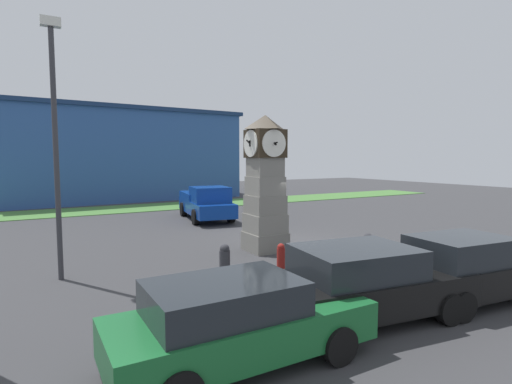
{
  "coord_description": "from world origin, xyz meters",
  "views": [
    {
      "loc": [
        -8.93,
        -12.76,
        3.36
      ],
      "look_at": [
        -0.62,
        1.8,
        1.93
      ],
      "focal_mm": 28.0,
      "sensor_mm": 36.0,
      "label": 1
    }
  ],
  "objects_px": {
    "car_by_building": "(467,268)",
    "bollard_mid_row": "(281,260)",
    "bollard_end_row": "(368,251)",
    "pickup_truck": "(206,202)",
    "car_navy_sedan": "(238,321)",
    "bollard_far_row": "(320,257)",
    "car_near_tower": "(364,282)",
    "clock_tower": "(265,186)",
    "street_lamp_far_side": "(55,133)",
    "bollard_near_tower": "(225,262)"
  },
  "relations": [
    {
      "from": "car_by_building",
      "to": "bollard_mid_row",
      "type": "bearing_deg",
      "value": 126.89
    },
    {
      "from": "bollard_end_row",
      "to": "pickup_truck",
      "type": "xyz_separation_m",
      "value": [
        -0.45,
        11.57,
        0.37
      ]
    },
    {
      "from": "bollard_mid_row",
      "to": "car_navy_sedan",
      "type": "distance_m",
      "value": 4.83
    },
    {
      "from": "bollard_far_row",
      "to": "car_near_tower",
      "type": "bearing_deg",
      "value": -113.78
    },
    {
      "from": "clock_tower",
      "to": "bollard_mid_row",
      "type": "bearing_deg",
      "value": -113.34
    },
    {
      "from": "clock_tower",
      "to": "street_lamp_far_side",
      "type": "relative_size",
      "value": 0.69
    },
    {
      "from": "car_by_building",
      "to": "car_navy_sedan",
      "type": "bearing_deg",
      "value": 179.18
    },
    {
      "from": "bollard_mid_row",
      "to": "bollard_end_row",
      "type": "bearing_deg",
      "value": -11.9
    },
    {
      "from": "bollard_end_row",
      "to": "street_lamp_far_side",
      "type": "relative_size",
      "value": 0.16
    },
    {
      "from": "clock_tower",
      "to": "bollard_mid_row",
      "type": "xyz_separation_m",
      "value": [
        -1.32,
        -3.06,
        -1.86
      ]
    },
    {
      "from": "bollard_end_row",
      "to": "street_lamp_far_side",
      "type": "xyz_separation_m",
      "value": [
        -8.14,
        3.47,
        3.47
      ]
    },
    {
      "from": "car_by_building",
      "to": "pickup_truck",
      "type": "distance_m",
      "value": 14.69
    },
    {
      "from": "car_near_tower",
      "to": "car_by_building",
      "type": "xyz_separation_m",
      "value": [
        2.83,
        -0.45,
        0.0
      ]
    },
    {
      "from": "car_navy_sedan",
      "to": "car_by_building",
      "type": "relative_size",
      "value": 1.07
    },
    {
      "from": "car_near_tower",
      "to": "car_by_building",
      "type": "bearing_deg",
      "value": -9.0
    },
    {
      "from": "car_navy_sedan",
      "to": "car_near_tower",
      "type": "bearing_deg",
      "value": 6.58
    },
    {
      "from": "clock_tower",
      "to": "street_lamp_far_side",
      "type": "bearing_deg",
      "value": -178.5
    },
    {
      "from": "car_navy_sedan",
      "to": "street_lamp_far_side",
      "type": "distance_m",
      "value": 7.6
    },
    {
      "from": "bollard_near_tower",
      "to": "car_near_tower",
      "type": "height_order",
      "value": "car_near_tower"
    },
    {
      "from": "car_near_tower",
      "to": "street_lamp_far_side",
      "type": "distance_m",
      "value": 8.75
    },
    {
      "from": "bollard_near_tower",
      "to": "bollard_mid_row",
      "type": "distance_m",
      "value": 1.58
    },
    {
      "from": "car_navy_sedan",
      "to": "street_lamp_far_side",
      "type": "xyz_separation_m",
      "value": [
        -2.18,
        6.5,
        3.3
      ]
    },
    {
      "from": "clock_tower",
      "to": "bollard_near_tower",
      "type": "relative_size",
      "value": 4.82
    },
    {
      "from": "bollard_far_row",
      "to": "car_by_building",
      "type": "xyz_separation_m",
      "value": [
        1.44,
        -3.6,
        0.34
      ]
    },
    {
      "from": "clock_tower",
      "to": "bollard_near_tower",
      "type": "distance_m",
      "value": 4.17
    },
    {
      "from": "bollard_far_row",
      "to": "street_lamp_far_side",
      "type": "xyz_separation_m",
      "value": [
        -6.71,
        2.98,
        3.59
      ]
    },
    {
      "from": "bollard_near_tower",
      "to": "car_navy_sedan",
      "type": "height_order",
      "value": "car_navy_sedan"
    },
    {
      "from": "clock_tower",
      "to": "bollard_far_row",
      "type": "distance_m",
      "value": 3.69
    },
    {
      "from": "bollard_near_tower",
      "to": "car_navy_sedan",
      "type": "distance_m",
      "value": 4.54
    },
    {
      "from": "bollard_near_tower",
      "to": "car_navy_sedan",
      "type": "relative_size",
      "value": 0.23
    },
    {
      "from": "clock_tower",
      "to": "car_near_tower",
      "type": "relative_size",
      "value": 1.09
    },
    {
      "from": "car_near_tower",
      "to": "clock_tower",
      "type": "bearing_deg",
      "value": 77.66
    },
    {
      "from": "bollard_near_tower",
      "to": "pickup_truck",
      "type": "height_order",
      "value": "pickup_truck"
    },
    {
      "from": "car_near_tower",
      "to": "bollard_near_tower",
      "type": "bearing_deg",
      "value": 110.25
    },
    {
      "from": "car_by_building",
      "to": "clock_tower",
      "type": "bearing_deg",
      "value": 102.11
    },
    {
      "from": "street_lamp_far_side",
      "to": "bollard_end_row",
      "type": "bearing_deg",
      "value": -23.08
    },
    {
      "from": "clock_tower",
      "to": "pickup_truck",
      "type": "distance_m",
      "value": 8.11
    },
    {
      "from": "bollard_end_row",
      "to": "pickup_truck",
      "type": "bearing_deg",
      "value": 92.21
    },
    {
      "from": "clock_tower",
      "to": "bollard_far_row",
      "type": "xyz_separation_m",
      "value": [
        0.01,
        -3.16,
        -1.91
      ]
    },
    {
      "from": "bollard_near_tower",
      "to": "car_by_building",
      "type": "bearing_deg",
      "value": -45.19
    },
    {
      "from": "bollard_near_tower",
      "to": "pickup_truck",
      "type": "bearing_deg",
      "value": 70.08
    },
    {
      "from": "bollard_near_tower",
      "to": "bollard_end_row",
      "type": "height_order",
      "value": "bollard_end_row"
    },
    {
      "from": "clock_tower",
      "to": "car_near_tower",
      "type": "xyz_separation_m",
      "value": [
        -1.38,
        -6.31,
        -1.58
      ]
    },
    {
      "from": "bollard_near_tower",
      "to": "car_navy_sedan",
      "type": "xyz_separation_m",
      "value": [
        -1.74,
        -4.18,
        0.22
      ]
    },
    {
      "from": "pickup_truck",
      "to": "street_lamp_far_side",
      "type": "distance_m",
      "value": 11.59
    },
    {
      "from": "bollard_mid_row",
      "to": "car_navy_sedan",
      "type": "relative_size",
      "value": 0.22
    },
    {
      "from": "bollard_near_tower",
      "to": "bollard_mid_row",
      "type": "xyz_separation_m",
      "value": [
        1.47,
        -0.57,
        -0.02
      ]
    },
    {
      "from": "bollard_end_row",
      "to": "street_lamp_far_side",
      "type": "height_order",
      "value": "street_lamp_far_side"
    },
    {
      "from": "car_by_building",
      "to": "pickup_truck",
      "type": "xyz_separation_m",
      "value": [
        -0.46,
        14.68,
        0.15
      ]
    },
    {
      "from": "clock_tower",
      "to": "car_by_building",
      "type": "xyz_separation_m",
      "value": [
        1.45,
        -6.76,
        -1.57
      ]
    }
  ]
}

